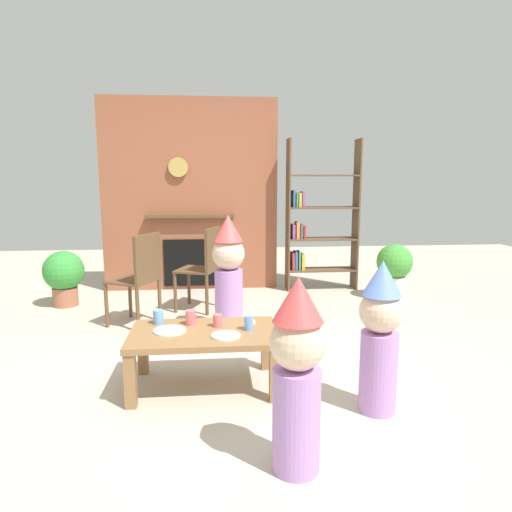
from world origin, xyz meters
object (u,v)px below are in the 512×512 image
Objects in this scene: paper_cup_far_left at (249,323)px; bookshelf at (316,223)px; coffee_table at (204,340)px; paper_cup_center at (158,317)px; paper_plate_rear at (170,331)px; dining_chair_middle at (205,264)px; paper_plate_front at (226,336)px; paper_cup_near_right at (218,320)px; dining_chair_left at (140,274)px; child_in_pink at (380,333)px; potted_plant_tall at (394,267)px; potted_plant_short at (64,275)px; paper_cup_near_left at (191,317)px; birthday_cake_slice at (249,318)px; child_with_cone_hat at (297,371)px; child_by_the_chairs at (229,270)px.

bookshelf is at bearing 68.73° from paper_cup_far_left.
paper_cup_center is (-0.32, 0.19, 0.11)m from coffee_table.
dining_chair_middle reaches higher than paper_plate_rear.
paper_cup_far_left is 0.20m from paper_plate_front.
paper_plate_rear reaches higher than coffee_table.
dining_chair_middle is (-0.12, 1.78, 0.07)m from paper_cup_near_right.
dining_chair_left and dining_chair_middle have the same top height.
paper_plate_front is 0.21× the size of dining_chair_middle.
child_in_pink reaches higher than potted_plant_tall.
potted_plant_short is (-1.69, 2.09, -0.08)m from paper_cup_near_right.
coffee_table is 5.18× the size of paper_plate_front.
paper_cup_near_left is 1.36m from dining_chair_left.
dining_chair_left is (-0.31, 1.20, 0.06)m from paper_cup_center.
paper_cup_far_left reaches higher than birthday_cake_slice.
dining_chair_left reaches higher than paper_plate_rear.
dining_chair_left is (-0.78, 1.51, 0.11)m from paper_plate_front.
dining_chair_left is (-0.94, 1.40, 0.06)m from paper_cup_far_left.
child_with_cone_hat is at bearing 120.44° from dining_chair_middle.
paper_cup_far_left is (0.21, -0.09, 0.01)m from paper_cup_near_right.
paper_cup_near_left reaches higher than birthday_cake_slice.
child_in_pink reaches higher than paper_plate_rear.
paper_plate_rear is at bearing 176.02° from coffee_table.
paper_cup_center is at bearing -18.53° from child_by_the_chairs.
paper_plate_front is at bearing -144.44° from paper_cup_far_left.
paper_plate_rear is at bearing -57.71° from potted_plant_short.
dining_chair_left is at bearing -146.48° from bookshelf.
birthday_cake_slice is at bearing -46.47° from potted_plant_short.
child_with_cone_hat is 2.87m from dining_chair_middle.
bookshelf is 3.18m from paper_plate_rear.
bookshelf is at bearing 67.78° from birthday_cake_slice.
potted_plant_tall is (1.73, 3.12, -0.14)m from child_with_cone_hat.
child_by_the_chairs reaches higher than potted_plant_tall.
paper_cup_near_right is 0.13× the size of potted_plant_tall.
birthday_cake_slice is at bearing 122.08° from dining_chair_middle.
paper_cup_near_left is 0.20m from paper_plate_rear.
child_with_cone_hat is at bearing -80.62° from paper_cup_far_left.
bookshelf is at bearing -73.34° from child_in_pink.
bookshelf reaches higher than birthday_cake_slice.
potted_plant_tall is (2.52, 1.97, -0.07)m from paper_cup_center.
birthday_cake_slice is (0.18, 0.28, 0.03)m from paper_plate_front.
paper_cup_center is at bearing -57.36° from potted_plant_short.
potted_plant_tall is (2.22, 0.29, -0.13)m from dining_chair_middle.
potted_plant_short is (-1.92, 2.02, -0.08)m from birthday_cake_slice.
paper_plate_rear is at bearing -10.72° from child_by_the_chairs.
potted_plant_tall reaches higher than paper_plate_rear.
paper_cup_near_right is 0.08× the size of child_by_the_chairs.
coffee_table is 9.87× the size of paper_cup_far_left.
child_with_cone_hat is (0.46, -0.96, 0.18)m from coffee_table.
paper_cup_center is at bearing -123.76° from bookshelf.
paper_cup_far_left is at bearing 120.66° from dining_chair_middle.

